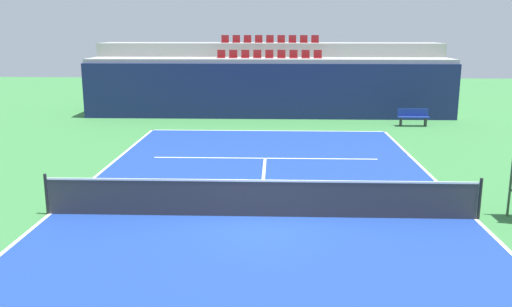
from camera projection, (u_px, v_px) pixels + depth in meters
The scene contains 14 objects.
ground_plane at pixel (260, 217), 13.99m from camera, with size 80.00×80.00×0.00m, color #387A3D.
court_surface at pixel (260, 217), 13.99m from camera, with size 11.00×24.00×0.01m, color navy.
baseline_far at pixel (268, 131), 25.62m from camera, with size 11.00×0.10×0.00m, color white.
sideline_left at pixel (50, 214), 14.18m from camera, with size 0.10×24.00×0.00m, color white.
sideline_right at pixel (476, 219), 13.79m from camera, with size 0.10×24.00×0.00m, color white.
service_line_far at pixel (265, 158), 20.22m from camera, with size 8.26×0.10×0.00m, color white.
centre_service_line at pixel (263, 182), 17.10m from camera, with size 0.10×6.40×0.00m, color white.
back_wall at pixel (269, 92), 28.76m from camera, with size 19.73×0.30×2.90m, color navy.
stands_tier_lower at pixel (269, 87), 30.05m from camera, with size 19.73×2.40×3.11m, color #9E9E99.
stands_tier_upper at pixel (270, 76), 32.31m from camera, with size 19.73×2.40×3.87m, color #9E9E99.
seating_row_lower at pixel (269, 56), 29.77m from camera, with size 5.71×0.44×0.44m.
seating_row_upper at pixel (270, 41), 31.94m from camera, with size 5.71×0.44×0.44m.
tennis_net at pixel (260, 198), 13.87m from camera, with size 11.08×0.08×1.07m.
player_bench at pixel (413, 116), 26.85m from camera, with size 1.50×0.40×0.85m.
Camera 1 is at (0.39, -13.26, 4.71)m, focal length 38.41 mm.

